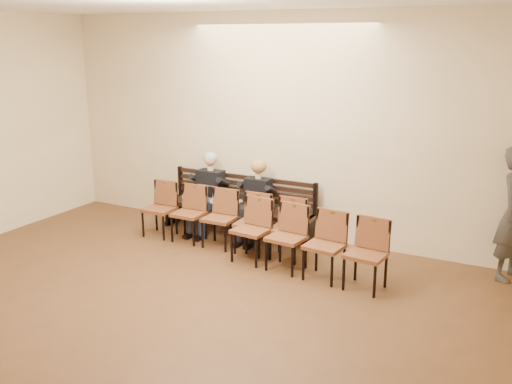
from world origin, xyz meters
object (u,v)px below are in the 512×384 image
at_px(laptop, 202,201).
at_px(seated_woman, 255,204).
at_px(bag, 241,224).
at_px(seated_man, 208,194).
at_px(bench, 238,220).
at_px(chair_row_front, 219,219).
at_px(chair_row_back, 305,242).
at_px(water_bottle, 256,209).

bearing_deg(laptop, seated_woman, -0.74).
relative_size(laptop, bag, 0.91).
relative_size(seated_man, laptop, 4.19).
height_order(laptop, bag, laptop).
bearing_deg(bag, seated_woman, -30.34).
bearing_deg(bench, bag, 84.43).
relative_size(seated_man, seated_woman, 1.10).
height_order(seated_woman, chair_row_front, seated_woman).
distance_m(bench, seated_woman, 0.54).
bearing_deg(chair_row_back, seated_woman, 148.86).
height_order(bench, seated_woman, seated_woman).
bearing_deg(seated_woman, bench, 162.71).
height_order(chair_row_front, chair_row_back, chair_row_back).
xyz_separation_m(seated_man, bag, (0.50, 0.22, -0.51)).
xyz_separation_m(bench, seated_man, (-0.49, -0.12, 0.41)).
distance_m(laptop, chair_row_back, 2.24).
height_order(bench, laptop, laptop).
bearing_deg(bench, laptop, -148.60).
height_order(water_bottle, chair_row_back, chair_row_back).
height_order(seated_woman, laptop, seated_woman).
bearing_deg(chair_row_front, chair_row_back, -14.79).
bearing_deg(seated_man, chair_row_back, -23.37).
relative_size(seated_man, chair_row_front, 0.47).
bearing_deg(chair_row_front, seated_woman, 56.57).
bearing_deg(bench, seated_man, -166.34).
bearing_deg(laptop, water_bottle, -13.58).
bearing_deg(chair_row_front, water_bottle, 34.92).
distance_m(seated_man, seated_woman, 0.88).
relative_size(bench, water_bottle, 10.66).
xyz_separation_m(seated_woman, laptop, (-0.88, -0.18, -0.02)).
xyz_separation_m(laptop, water_bottle, (1.00, -0.02, 0.01)).
relative_size(laptop, chair_row_front, 0.11).
bearing_deg(seated_man, bench, 13.66).
height_order(seated_woman, water_bottle, seated_woman).
xyz_separation_m(water_bottle, chair_row_back, (1.12, -0.71, -0.12)).
xyz_separation_m(bench, laptop, (-0.50, -0.30, 0.34)).
relative_size(bench, chair_row_front, 0.97).
distance_m(seated_man, chair_row_back, 2.31).
distance_m(bag, chair_row_front, 0.81).
xyz_separation_m(seated_woman, water_bottle, (0.12, -0.20, -0.01)).
distance_m(chair_row_front, chair_row_back, 1.61).
height_order(seated_man, bag, seated_man).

